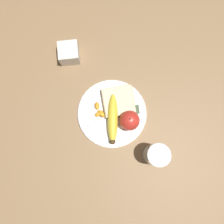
# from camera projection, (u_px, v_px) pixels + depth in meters

# --- Properties ---
(ground_plane) EXTENTS (3.00, 3.00, 0.00)m
(ground_plane) POSITION_uv_depth(u_px,v_px,m) (112.00, 113.00, 0.83)
(ground_plane) COLOR olive
(plate) EXTENTS (0.26, 0.26, 0.01)m
(plate) POSITION_uv_depth(u_px,v_px,m) (112.00, 113.00, 0.83)
(plate) COLOR white
(plate) RESTS_ON ground_plane
(juice_glass) EXTENTS (0.08, 0.08, 0.11)m
(juice_glass) POSITION_uv_depth(u_px,v_px,m) (156.00, 155.00, 0.75)
(juice_glass) COLOR silver
(juice_glass) RESTS_ON ground_plane
(apple) EXTENTS (0.07, 0.07, 0.08)m
(apple) POSITION_uv_depth(u_px,v_px,m) (130.00, 121.00, 0.78)
(apple) COLOR red
(apple) RESTS_ON plate
(banana) EXTENTS (0.06, 0.19, 0.04)m
(banana) POSITION_uv_depth(u_px,v_px,m) (113.00, 119.00, 0.80)
(banana) COLOR yellow
(banana) RESTS_ON plate
(bread_slice) EXTENTS (0.12, 0.12, 0.02)m
(bread_slice) POSITION_uv_depth(u_px,v_px,m) (119.00, 102.00, 0.82)
(bread_slice) COLOR tan
(bread_slice) RESTS_ON plate
(fork) EXTENTS (0.18, 0.09, 0.00)m
(fork) POSITION_uv_depth(u_px,v_px,m) (112.00, 113.00, 0.82)
(fork) COLOR silver
(fork) RESTS_ON plate
(jam_packet) EXTENTS (0.04, 0.03, 0.02)m
(jam_packet) POSITION_uv_depth(u_px,v_px,m) (134.00, 111.00, 0.81)
(jam_packet) COLOR silver
(jam_packet) RESTS_ON plate
(orange_segment_0) EXTENTS (0.02, 0.03, 0.02)m
(orange_segment_0) POSITION_uv_depth(u_px,v_px,m) (108.00, 103.00, 0.82)
(orange_segment_0) COLOR orange
(orange_segment_0) RESTS_ON plate
(orange_segment_1) EXTENTS (0.02, 0.03, 0.02)m
(orange_segment_1) POSITION_uv_depth(u_px,v_px,m) (97.00, 106.00, 0.82)
(orange_segment_1) COLOR orange
(orange_segment_1) RESTS_ON plate
(orange_segment_2) EXTENTS (0.03, 0.03, 0.02)m
(orange_segment_2) POSITION_uv_depth(u_px,v_px,m) (108.00, 107.00, 0.82)
(orange_segment_2) COLOR orange
(orange_segment_2) RESTS_ON plate
(orange_segment_3) EXTENTS (0.04, 0.04, 0.02)m
(orange_segment_3) POSITION_uv_depth(u_px,v_px,m) (109.00, 113.00, 0.81)
(orange_segment_3) COLOR orange
(orange_segment_3) RESTS_ON plate
(orange_segment_4) EXTENTS (0.04, 0.04, 0.02)m
(orange_segment_4) POSITION_uv_depth(u_px,v_px,m) (102.00, 115.00, 0.81)
(orange_segment_4) COLOR orange
(orange_segment_4) RESTS_ON plate
(orange_segment_5) EXTENTS (0.03, 0.03, 0.02)m
(orange_segment_5) POSITION_uv_depth(u_px,v_px,m) (98.00, 113.00, 0.81)
(orange_segment_5) COLOR orange
(orange_segment_5) RESTS_ON plate
(orange_segment_6) EXTENTS (0.03, 0.02, 0.01)m
(orange_segment_6) POSITION_uv_depth(u_px,v_px,m) (106.00, 100.00, 0.82)
(orange_segment_6) COLOR orange
(orange_segment_6) RESTS_ON plate
(condiment_caddy) EXTENTS (0.08, 0.08, 0.06)m
(condiment_caddy) POSITION_uv_depth(u_px,v_px,m) (69.00, 53.00, 0.84)
(condiment_caddy) COLOR silver
(condiment_caddy) RESTS_ON ground_plane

